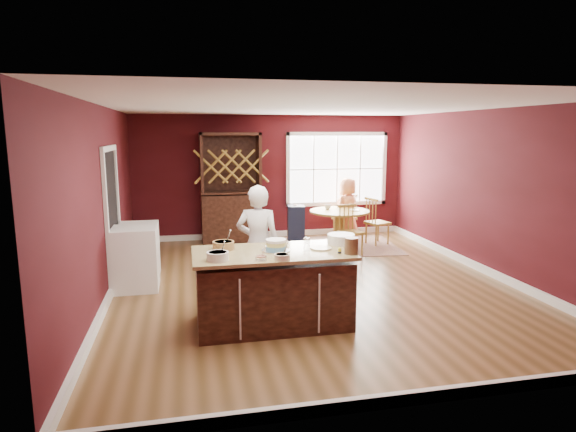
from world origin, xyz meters
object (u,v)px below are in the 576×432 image
Objects in this scene: kitchen_island at (273,290)px; washer at (136,258)px; toddler at (300,206)px; chair_east at (378,221)px; chair_south at (351,230)px; high_chair at (296,224)px; baker at (258,245)px; layer_cake at (276,245)px; dryer at (140,250)px; seated_woman at (348,209)px; hutch at (231,188)px; chair_north at (344,216)px; dining_table at (339,221)px.

washer is (-1.76, 1.76, 0.03)m from kitchen_island.
toddler is at bearing 72.24° from kitchen_island.
chair_south is (-0.85, -0.75, -0.02)m from chair_east.
kitchen_island is 2.22× the size of high_chair.
baker is at bearing -112.51° from toddler.
kitchen_island reaches higher than high_chair.
layer_cake reaches higher than chair_east.
dryer is at bearing 89.05° from chair_east.
high_chair is (-1.17, -0.13, -0.25)m from seated_woman.
washer is (-4.17, -2.49, -0.21)m from seated_woman.
chair_south is at bearing 42.75° from seated_woman.
washer is (-4.67, -2.00, -0.04)m from chair_east.
toddler is (-1.10, -0.16, 0.13)m from seated_woman.
hutch is 2.96m from dryer.
baker is at bearing -29.53° from washer.
baker reaches higher than washer.
chair_east is 4.86m from dryer.
toddler is (-1.10, -0.36, 0.31)m from chair_north.
dryer is (-3.08, -1.69, -0.37)m from toddler.
hutch reaches higher than toddler.
kitchen_island is 1.39× the size of seated_woman.
layer_cake reaches higher than washer.
layer_cake is 0.25× the size of seated_woman.
washer is (-4.17, -2.69, -0.03)m from chair_north.
seated_woman reaches higher than kitchen_island.
seated_woman is 1.59× the size of high_chair.
high_chair is at bearing -6.57° from chair_north.
dining_table is at bearing 27.41° from washer.
toddler reaches higher than kitchen_island.
kitchen_island is at bearing 125.15° from chair_east.
chair_east is 1.13m from chair_south.
hutch reaches higher than baker.
chair_north is at bearing 63.09° from chair_south.
high_chair is at bearing 29.86° from dryer.
dryer is at bearing 90.00° from washer.
chair_north is at bearing 23.97° from high_chair.
chair_north is (-0.50, 0.69, -0.01)m from chair_east.
dryer is (-4.17, -2.05, -0.06)m from chair_north.
chair_north is 1.19m from toddler.
toddler is (1.37, 3.30, -0.01)m from baker.
toddler is 3.53m from dryer.
dryer is at bearing 127.25° from layer_cake.
kitchen_island is 7.30× the size of toddler.
baker is at bearing -43.27° from dryer.
kitchen_island is 0.55m from layer_cake.
chair_south is 0.72× the size of seated_woman.
seated_woman is at bearing 55.41° from dining_table.
kitchen_island is 2.16× the size of dryer.
baker is 3.59m from high_chair.
toddler is (1.27, 4.07, -0.18)m from layer_cake.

